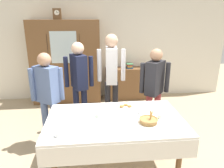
% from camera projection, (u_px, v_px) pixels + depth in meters
% --- Properties ---
extents(ground_plane, '(12.00, 12.00, 0.00)m').
position_uv_depth(ground_plane, '(113.00, 158.00, 3.22)').
color(ground_plane, tan).
rests_on(ground_plane, ground).
extents(back_wall, '(6.40, 0.10, 2.70)m').
position_uv_depth(back_wall, '(103.00, 45.00, 5.30)').
color(back_wall, silver).
rests_on(back_wall, ground).
extents(dining_table, '(1.80, 1.08, 0.77)m').
position_uv_depth(dining_table, '(115.00, 126.00, 2.79)').
color(dining_table, brown).
rests_on(dining_table, ground).
extents(wall_cabinet, '(1.62, 0.46, 1.98)m').
position_uv_depth(wall_cabinet, '(66.00, 63.00, 5.05)').
color(wall_cabinet, brown).
rests_on(wall_cabinet, ground).
extents(mantel_clock, '(0.18, 0.11, 0.24)m').
position_uv_depth(mantel_clock, '(57.00, 14.00, 4.69)').
color(mantel_clock, brown).
rests_on(mantel_clock, wall_cabinet).
extents(bookshelf_low, '(1.20, 0.35, 0.80)m').
position_uv_depth(bookshelf_low, '(129.00, 83.00, 5.43)').
color(bookshelf_low, brown).
rests_on(bookshelf_low, ground).
extents(book_stack, '(0.16, 0.20, 0.12)m').
position_uv_depth(book_stack, '(130.00, 66.00, 5.28)').
color(book_stack, '#2D5184').
rests_on(book_stack, bookshelf_low).
extents(tea_cup_far_left, '(0.13, 0.13, 0.06)m').
position_uv_depth(tea_cup_far_left, '(99.00, 115.00, 2.82)').
color(tea_cup_far_left, silver).
rests_on(tea_cup_far_left, dining_table).
extents(tea_cup_near_right, '(0.13, 0.13, 0.06)m').
position_uv_depth(tea_cup_near_right, '(160.00, 116.00, 2.79)').
color(tea_cup_near_right, silver).
rests_on(tea_cup_near_right, dining_table).
extents(tea_cup_mid_right, '(0.13, 0.13, 0.06)m').
position_uv_depth(tea_cup_mid_right, '(58.00, 135.00, 2.36)').
color(tea_cup_mid_right, white).
rests_on(tea_cup_mid_right, dining_table).
extents(tea_cup_front_edge, '(0.13, 0.13, 0.06)m').
position_uv_depth(tea_cup_front_edge, '(141.00, 113.00, 2.90)').
color(tea_cup_front_edge, white).
rests_on(tea_cup_front_edge, dining_table).
extents(bread_basket, '(0.24, 0.24, 0.16)m').
position_uv_depth(bread_basket, '(149.00, 120.00, 2.67)').
color(bread_basket, '#9E7542').
rests_on(bread_basket, dining_table).
extents(pastry_plate, '(0.28, 0.28, 0.05)m').
position_uv_depth(pastry_plate, '(126.00, 107.00, 3.10)').
color(pastry_plate, white).
rests_on(pastry_plate, dining_table).
extents(spoon_mid_left, '(0.12, 0.02, 0.01)m').
position_uv_depth(spoon_mid_left, '(71.00, 114.00, 2.90)').
color(spoon_mid_left, silver).
rests_on(spoon_mid_left, dining_table).
extents(spoon_front_edge, '(0.12, 0.02, 0.01)m').
position_uv_depth(spoon_front_edge, '(127.00, 125.00, 2.62)').
color(spoon_front_edge, silver).
rests_on(spoon_front_edge, dining_table).
extents(spoon_back_edge, '(0.12, 0.02, 0.01)m').
position_uv_depth(spoon_back_edge, '(157.00, 106.00, 3.16)').
color(spoon_back_edge, silver).
rests_on(spoon_back_edge, dining_table).
extents(person_by_cabinet, '(0.52, 0.40, 1.56)m').
position_uv_depth(person_by_cabinet, '(154.00, 84.00, 3.62)').
color(person_by_cabinet, '#933338').
rests_on(person_by_cabinet, ground).
extents(person_behind_table_right, '(0.52, 0.41, 1.64)m').
position_uv_depth(person_behind_table_right, '(79.00, 78.00, 3.78)').
color(person_behind_table_right, '#191E38').
rests_on(person_behind_table_right, ground).
extents(person_behind_table_left, '(0.52, 0.37, 1.55)m').
position_uv_depth(person_behind_table_left, '(47.00, 92.00, 3.30)').
color(person_behind_table_left, slate).
rests_on(person_behind_table_left, ground).
extents(person_near_right_end, '(0.52, 0.37, 1.76)m').
position_uv_depth(person_near_right_end, '(111.00, 71.00, 3.89)').
color(person_near_right_end, '#232328').
rests_on(person_near_right_end, ground).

